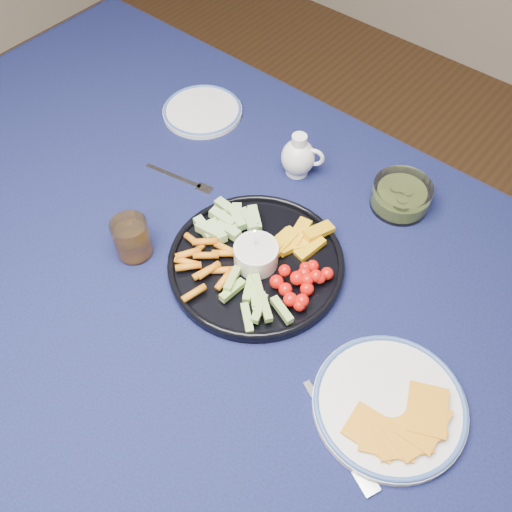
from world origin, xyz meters
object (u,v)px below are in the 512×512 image
Objects in this scene: pickle_bowl at (401,197)px; side_plate_extra at (202,111)px; creamer_pitcher at (299,157)px; juice_tumbler at (132,240)px; dining_table at (200,293)px; cheese_plate at (390,404)px; crudite_platter at (255,260)px.

side_plate_extra is (-0.49, -0.04, -0.02)m from pickle_bowl.
creamer_pitcher reaches higher than juice_tumbler.
juice_tumbler is (-0.11, -0.36, -0.01)m from creamer_pitcher.
cheese_plate is (0.41, -0.00, 0.10)m from dining_table.
pickle_bowl is 0.49m from side_plate_extra.
cheese_plate is (0.42, -0.32, -0.03)m from creamer_pitcher.
pickle_bowl reaches higher than side_plate_extra.
side_plate_extra is at bearing 154.90° from cheese_plate.
pickle_bowl is (0.12, 0.30, 0.01)m from crudite_platter.
crudite_platter reaches higher than juice_tumbler.
crudite_platter is at bearing -112.41° from pickle_bowl.
juice_tumbler reaches higher than cheese_plate.
juice_tumbler is (-0.11, -0.05, 0.12)m from dining_table.
side_plate_extra is at bearing 115.29° from juice_tumbler.
juice_tumbler is 0.44× the size of side_plate_extra.
side_plate_extra reaches higher than dining_table.
pickle_bowl reaches higher than cheese_plate.
juice_tumbler is at bearing -106.25° from creamer_pitcher.
juice_tumbler reaches higher than dining_table.
dining_table is 0.34m from creamer_pitcher.
dining_table is 5.19× the size of crudite_platter.
side_plate_extra is at bearing 145.52° from crudite_platter.
juice_tumbler is at bearing -127.23° from pickle_bowl.
crudite_platter is at bearing 40.52° from dining_table.
juice_tumbler is (-0.53, -0.04, 0.02)m from cheese_plate.
pickle_bowl is 1.44× the size of juice_tumbler.
pickle_bowl is (0.20, 0.37, 0.11)m from dining_table.
creamer_pitcher reaches higher than pickle_bowl.
crudite_platter is 0.23m from juice_tumbler.
crudite_platter is 0.26m from creamer_pitcher.
juice_tumbler reaches higher than pickle_bowl.
cheese_plate is at bearing 4.69° from juice_tumbler.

